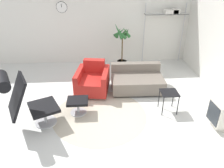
{
  "coord_description": "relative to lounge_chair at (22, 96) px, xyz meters",
  "views": [
    {
      "loc": [
        -0.12,
        -3.94,
        2.87
      ],
      "look_at": [
        0.18,
        0.38,
        0.55
      ],
      "focal_mm": 35.0,
      "sensor_mm": 36.0,
      "label": 1
    }
  ],
  "objects": [
    {
      "name": "round_rug",
      "position": [
        1.44,
        0.34,
        -0.74
      ],
      "size": [
        2.06,
        2.06,
        0.01
      ],
      "color": "#BCB29E",
      "rests_on": "ground_plane"
    },
    {
      "name": "ground_plane",
      "position": [
        1.55,
        0.35,
        -0.75
      ],
      "size": [
        12.0,
        12.0,
        0.0
      ],
      "primitive_type": "plane",
      "color": "silver"
    },
    {
      "name": "armchair_red",
      "position": [
        1.29,
        1.42,
        -0.47
      ],
      "size": [
        0.92,
        1.02,
        0.75
      ],
      "rotation": [
        0.0,
        0.0,
        2.99
      ],
      "color": "silver",
      "rests_on": "ground_plane"
    },
    {
      "name": "crt_television",
      "position": [
        3.85,
        -0.25,
        -0.43
      ],
      "size": [
        0.45,
        0.45,
        0.58
      ],
      "rotation": [
        0.0,
        0.0,
        1.62
      ],
      "color": "beige",
      "rests_on": "ground_plane"
    },
    {
      "name": "side_table",
      "position": [
        2.96,
        0.4,
        -0.33
      ],
      "size": [
        0.37,
        0.37,
        0.48
      ],
      "color": "black",
      "rests_on": "ground_plane"
    },
    {
      "name": "shelf_unit",
      "position": [
        3.69,
        3.23,
        0.84
      ],
      "size": [
        1.34,
        0.28,
        1.92
      ],
      "color": "#BCBCC1",
      "rests_on": "ground_plane"
    },
    {
      "name": "wall_back",
      "position": [
        1.55,
        3.49,
        0.65
      ],
      "size": [
        12.0,
        0.09,
        2.8
      ],
      "color": "silver",
      "rests_on": "ground_plane"
    },
    {
      "name": "potted_plant",
      "position": [
        2.19,
        2.84,
        -0.1
      ],
      "size": [
        0.55,
        0.58,
        1.44
      ],
      "color": "silver",
      "rests_on": "ground_plane"
    },
    {
      "name": "lounge_chair",
      "position": [
        0.0,
        0.0,
        0.0
      ],
      "size": [
        1.13,
        0.94,
        1.24
      ],
      "rotation": [
        0.0,
        0.0,
        -1.13
      ],
      "color": "#BCBCC1",
      "rests_on": "ground_plane"
    },
    {
      "name": "ottoman",
      "position": [
        0.96,
        0.46,
        -0.5
      ],
      "size": [
        0.45,
        0.39,
        0.34
      ],
      "color": "#BCBCC1",
      "rests_on": "ground_plane"
    },
    {
      "name": "couch_low",
      "position": [
        2.45,
        1.47,
        -0.52
      ],
      "size": [
        1.34,
        0.95,
        0.6
      ],
      "rotation": [
        0.0,
        0.0,
        3.12
      ],
      "color": "black",
      "rests_on": "ground_plane"
    }
  ]
}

